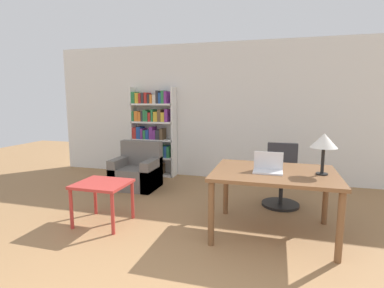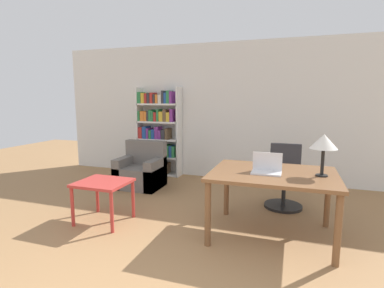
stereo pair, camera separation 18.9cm
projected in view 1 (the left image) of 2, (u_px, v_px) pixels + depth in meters
wall_back at (239, 112)px, 5.89m from camera, size 8.00×0.06×2.70m
desk at (274, 179)px, 3.51m from camera, size 1.41×1.08×0.77m
laptop at (268, 168)px, 3.46m from camera, size 0.33×0.22×0.23m
table_lamp at (324, 142)px, 3.30m from camera, size 0.29×0.29×0.46m
office_chair at (281, 178)px, 4.55m from camera, size 0.56×0.56×0.93m
side_table_blue at (102, 189)px, 3.85m from camera, size 0.65×0.58×0.55m
armchair at (137, 172)px, 5.46m from camera, size 0.79×0.66×0.83m
bookshelf at (152, 134)px, 6.27m from camera, size 0.95×0.28×1.85m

